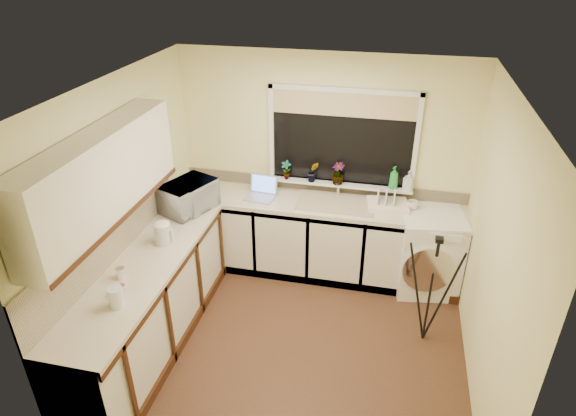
{
  "coord_description": "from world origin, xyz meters",
  "views": [
    {
      "loc": [
        0.73,
        -3.51,
        3.41
      ],
      "look_at": [
        -0.18,
        0.55,
        1.15
      ],
      "focal_mm": 30.78,
      "sensor_mm": 36.0,
      "label": 1
    }
  ],
  "objects_px": {
    "laptop": "(262,191)",
    "steel_jar": "(121,273)",
    "tripod": "(431,291)",
    "soap_bottle_clear": "(409,180)",
    "kettle": "(163,234)",
    "dish_rack": "(387,205)",
    "plant_b": "(313,172)",
    "soap_bottle_green": "(394,178)",
    "microwave": "(189,196)",
    "cup_left": "(120,290)",
    "cup_back": "(412,205)",
    "glass_jug": "(116,297)",
    "plant_a": "(286,170)",
    "washing_machine": "(428,251)",
    "plant_c": "(338,174)"
  },
  "relations": [
    {
      "from": "dish_rack",
      "to": "tripod",
      "type": "height_order",
      "value": "tripod"
    },
    {
      "from": "kettle",
      "to": "plant_c",
      "type": "bearing_deg",
      "value": 42.46
    },
    {
      "from": "glass_jug",
      "to": "plant_a",
      "type": "xyz_separation_m",
      "value": [
        0.84,
        2.25,
        0.17
      ]
    },
    {
      "from": "dish_rack",
      "to": "soap_bottle_green",
      "type": "relative_size",
      "value": 1.67
    },
    {
      "from": "plant_c",
      "to": "soap_bottle_clear",
      "type": "height_order",
      "value": "plant_c"
    },
    {
      "from": "kettle",
      "to": "tripod",
      "type": "distance_m",
      "value": 2.54
    },
    {
      "from": "tripod",
      "to": "soap_bottle_clear",
      "type": "bearing_deg",
      "value": 81.53
    },
    {
      "from": "soap_bottle_green",
      "to": "soap_bottle_clear",
      "type": "relative_size",
      "value": 1.19
    },
    {
      "from": "soap_bottle_clear",
      "to": "cup_left",
      "type": "distance_m",
      "value": 3.1
    },
    {
      "from": "kettle",
      "to": "glass_jug",
      "type": "relative_size",
      "value": 1.2
    },
    {
      "from": "kettle",
      "to": "soap_bottle_clear",
      "type": "bearing_deg",
      "value": 31.64
    },
    {
      "from": "plant_a",
      "to": "plant_c",
      "type": "relative_size",
      "value": 0.89
    },
    {
      "from": "plant_b",
      "to": "cup_left",
      "type": "distance_m",
      "value": 2.44
    },
    {
      "from": "kettle",
      "to": "soap_bottle_clear",
      "type": "height_order",
      "value": "soap_bottle_clear"
    },
    {
      "from": "plant_b",
      "to": "cup_back",
      "type": "relative_size",
      "value": 1.97
    },
    {
      "from": "plant_a",
      "to": "soap_bottle_green",
      "type": "xyz_separation_m",
      "value": [
        1.18,
        0.02,
        0.02
      ]
    },
    {
      "from": "dish_rack",
      "to": "cup_back",
      "type": "bearing_deg",
      "value": -1.3
    },
    {
      "from": "tripod",
      "to": "glass_jug",
      "type": "height_order",
      "value": "tripod"
    },
    {
      "from": "washing_machine",
      "to": "dish_rack",
      "type": "relative_size",
      "value": 2.14
    },
    {
      "from": "steel_jar",
      "to": "plant_b",
      "type": "distance_m",
      "value": 2.32
    },
    {
      "from": "kettle",
      "to": "microwave",
      "type": "height_order",
      "value": "microwave"
    },
    {
      "from": "steel_jar",
      "to": "plant_c",
      "type": "relative_size",
      "value": 0.4
    },
    {
      "from": "laptop",
      "to": "plant_b",
      "type": "distance_m",
      "value": 0.61
    },
    {
      "from": "glass_jug",
      "to": "plant_a",
      "type": "height_order",
      "value": "plant_a"
    },
    {
      "from": "plant_b",
      "to": "soap_bottle_green",
      "type": "distance_m",
      "value": 0.88
    },
    {
      "from": "plant_a",
      "to": "plant_b",
      "type": "xyz_separation_m",
      "value": [
        0.3,
        0.0,
        0.01
      ]
    },
    {
      "from": "cup_left",
      "to": "cup_back",
      "type": "bearing_deg",
      "value": 41.02
    },
    {
      "from": "glass_jug",
      "to": "plant_b",
      "type": "relative_size",
      "value": 0.73
    },
    {
      "from": "dish_rack",
      "to": "microwave",
      "type": "distance_m",
      "value": 2.1
    },
    {
      "from": "tripod",
      "to": "plant_a",
      "type": "xyz_separation_m",
      "value": [
        -1.61,
        1.08,
        0.58
      ]
    },
    {
      "from": "laptop",
      "to": "glass_jug",
      "type": "xyz_separation_m",
      "value": [
        -0.6,
        -2.06,
        0.02
      ]
    },
    {
      "from": "kettle",
      "to": "microwave",
      "type": "distance_m",
      "value": 0.68
    },
    {
      "from": "tripod",
      "to": "soap_bottle_green",
      "type": "height_order",
      "value": "soap_bottle_green"
    },
    {
      "from": "cup_back",
      "to": "dish_rack",
      "type": "bearing_deg",
      "value": -173.29
    },
    {
      "from": "tripod",
      "to": "cup_left",
      "type": "distance_m",
      "value": 2.73
    },
    {
      "from": "washing_machine",
      "to": "kettle",
      "type": "height_order",
      "value": "kettle"
    },
    {
      "from": "laptop",
      "to": "cup_left",
      "type": "height_order",
      "value": "laptop"
    },
    {
      "from": "microwave",
      "to": "plant_b",
      "type": "relative_size",
      "value": 2.38
    },
    {
      "from": "glass_jug",
      "to": "cup_back",
      "type": "relative_size",
      "value": 1.43
    },
    {
      "from": "tripod",
      "to": "soap_bottle_clear",
      "type": "xyz_separation_m",
      "value": [
        -0.27,
        1.12,
        0.58
      ]
    },
    {
      "from": "dish_rack",
      "to": "steel_jar",
      "type": "distance_m",
      "value": 2.77
    },
    {
      "from": "cup_left",
      "to": "washing_machine",
      "type": "bearing_deg",
      "value": 37.1
    },
    {
      "from": "laptop",
      "to": "steel_jar",
      "type": "height_order",
      "value": "laptop"
    },
    {
      "from": "plant_c",
      "to": "soap_bottle_clear",
      "type": "distance_m",
      "value": 0.76
    },
    {
      "from": "plant_b",
      "to": "tripod",
      "type": "bearing_deg",
      "value": -39.65
    },
    {
      "from": "microwave",
      "to": "cup_left",
      "type": "height_order",
      "value": "microwave"
    },
    {
      "from": "tripod",
      "to": "steel_jar",
      "type": "bearing_deg",
      "value": 175.49
    },
    {
      "from": "soap_bottle_green",
      "to": "laptop",
      "type": "bearing_deg",
      "value": -171.27
    },
    {
      "from": "tripod",
      "to": "microwave",
      "type": "bearing_deg",
      "value": 148.12
    },
    {
      "from": "soap_bottle_green",
      "to": "cup_back",
      "type": "distance_m",
      "value": 0.35
    }
  ]
}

